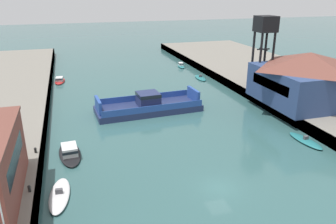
{
  "coord_description": "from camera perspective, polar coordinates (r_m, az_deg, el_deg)",
  "views": [
    {
      "loc": [
        -14.47,
        -28.08,
        20.5
      ],
      "look_at": [
        0.0,
        19.44,
        2.0
      ],
      "focal_mm": 35.27,
      "sensor_mm": 36.0,
      "label": 1
    }
  ],
  "objects": [
    {
      "name": "bollard_left_aft",
      "position": [
        43.49,
        -21.95,
        -6.08
      ],
      "size": [
        0.32,
        0.32,
        0.71
      ],
      "color": "black",
      "rests_on": "quay_left"
    },
    {
      "name": "moored_boat_far_left",
      "position": [
        81.51,
        5.61,
        5.92
      ],
      "size": [
        2.46,
        6.24,
        0.91
      ],
      "color": "#237075",
      "rests_on": "ground"
    },
    {
      "name": "warehouse_shed",
      "position": [
        62.42,
        22.93,
        5.51
      ],
      "size": [
        14.85,
        14.93,
        8.72
      ],
      "color": "navy",
      "rests_on": "quay_right"
    },
    {
      "name": "ground_plane",
      "position": [
        37.66,
        8.87,
        -12.83
      ],
      "size": [
        400.0,
        400.0,
        0.0
      ],
      "primitive_type": "plane",
      "color": "#335B5B"
    },
    {
      "name": "crane_tower",
      "position": [
        65.09,
        16.42,
        13.06
      ],
      "size": [
        3.43,
        3.43,
        14.22
      ],
      "color": "black",
      "rests_on": "quay_right"
    },
    {
      "name": "moored_boat_near_left",
      "position": [
        51.16,
        22.65,
        -4.58
      ],
      "size": [
        2.27,
        6.33,
        0.97
      ],
      "color": "#237075",
      "rests_on": "ground"
    },
    {
      "name": "chain_ferry",
      "position": [
        58.79,
        -3.42,
        1.1
      ],
      "size": [
        18.87,
        7.8,
        3.5
      ],
      "color": "navy",
      "rests_on": "ground"
    },
    {
      "name": "flagpole",
      "position": [
        27.07,
        -27.01,
        -14.37
      ],
      "size": [
        0.2,
        0.2,
        8.2
      ],
      "color": "silver",
      "rests_on": "quay_left"
    },
    {
      "name": "bollard_right_aft",
      "position": [
        55.11,
        22.37,
        -0.59
      ],
      "size": [
        0.32,
        0.32,
        0.71
      ],
      "color": "black",
      "rests_on": "quay_right"
    },
    {
      "name": "moored_boat_mid_right",
      "position": [
        93.59,
        2.26,
        8.05
      ],
      "size": [
        2.1,
        4.94,
        1.24
      ],
      "color": "#237075",
      "rests_on": "ground"
    },
    {
      "name": "bollard_left_mid",
      "position": [
        35.93,
        -22.86,
        -12.03
      ],
      "size": [
        0.32,
        0.32,
        0.71
      ],
      "color": "black",
      "rests_on": "quay_left"
    },
    {
      "name": "quay_right",
      "position": [
        70.09,
        26.29,
        2.02
      ],
      "size": [
        28.0,
        140.0,
        1.79
      ],
      "color": "gray",
      "rests_on": "ground"
    },
    {
      "name": "moored_boat_mid_left",
      "position": [
        45.23,
        -16.64,
        -6.59
      ],
      "size": [
        3.21,
        7.85,
        1.63
      ],
      "color": "black",
      "rests_on": "ground"
    },
    {
      "name": "moored_boat_near_right",
      "position": [
        37.43,
        -18.24,
        -13.48
      ],
      "size": [
        2.71,
        6.9,
        0.99
      ],
      "color": "white",
      "rests_on": "ground"
    },
    {
      "name": "moored_boat_far_right",
      "position": [
        81.93,
        -18.21,
        5.25
      ],
      "size": [
        2.81,
        6.41,
        1.27
      ],
      "color": "red",
      "rests_on": "ground"
    }
  ]
}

